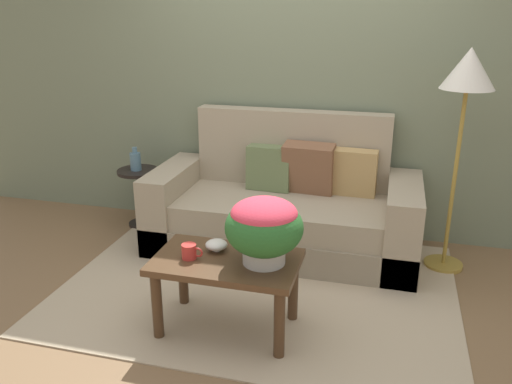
# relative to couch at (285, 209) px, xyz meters

# --- Properties ---
(ground_plane) EXTENTS (14.00, 14.00, 0.00)m
(ground_plane) POSITION_rel_couch_xyz_m (-0.04, -0.70, -0.33)
(ground_plane) COLOR brown
(wall_back) EXTENTS (6.40, 0.12, 2.83)m
(wall_back) POSITION_rel_couch_xyz_m (-0.04, 0.48, 1.09)
(wall_back) COLOR slate
(wall_back) RESTS_ON ground
(area_rug) EXTENTS (2.70, 1.98, 0.01)m
(area_rug) POSITION_rel_couch_xyz_m (-0.04, -0.70, -0.32)
(area_rug) COLOR tan
(area_rug) RESTS_ON ground
(couch) EXTENTS (2.11, 0.90, 1.08)m
(couch) POSITION_rel_couch_xyz_m (0.00, 0.00, 0.00)
(couch) COLOR gray
(couch) RESTS_ON ground
(coffee_table) EXTENTS (0.86, 0.52, 0.47)m
(coffee_table) POSITION_rel_couch_xyz_m (-0.10, -1.24, 0.06)
(coffee_table) COLOR #442D1B
(coffee_table) RESTS_ON ground
(side_table) EXTENTS (0.36, 0.36, 0.52)m
(side_table) POSITION_rel_couch_xyz_m (-1.35, 0.11, 0.04)
(side_table) COLOR black
(side_table) RESTS_ON ground
(floor_lamp) EXTENTS (0.37, 0.37, 1.63)m
(floor_lamp) POSITION_rel_couch_xyz_m (1.25, -0.03, 1.05)
(floor_lamp) COLOR olive
(floor_lamp) RESTS_ON ground
(potted_plant) EXTENTS (0.45, 0.45, 0.39)m
(potted_plant) POSITION_rel_couch_xyz_m (0.13, -1.22, 0.38)
(potted_plant) COLOR #B7B2A8
(potted_plant) RESTS_ON coffee_table
(coffee_mug) EXTENTS (0.13, 0.09, 0.09)m
(coffee_mug) POSITION_rel_couch_xyz_m (-0.31, -1.28, 0.19)
(coffee_mug) COLOR red
(coffee_mug) RESTS_ON coffee_table
(snack_bowl) EXTENTS (0.14, 0.14, 0.07)m
(snack_bowl) POSITION_rel_couch_xyz_m (-0.19, -1.14, 0.18)
(snack_bowl) COLOR silver
(snack_bowl) RESTS_ON coffee_table
(table_vase) EXTENTS (0.09, 0.09, 0.21)m
(table_vase) POSITION_rel_couch_xyz_m (-1.36, 0.10, 0.28)
(table_vase) COLOR slate
(table_vase) RESTS_ON side_table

